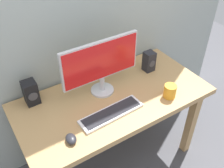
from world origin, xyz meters
TOP-DOWN VIEW (x-y plane):
  - ground_plane at (0.00, 0.00)m, footprint 6.00×6.00m
  - desk at (0.00, 0.00)m, footprint 1.40×0.69m
  - monitor at (-0.03, 0.10)m, footprint 0.58×0.17m
  - keyboard_primary at (-0.11, -0.14)m, footprint 0.45×0.14m
  - mouse at (-0.43, -0.20)m, footprint 0.07×0.09m
  - speaker_right at (0.42, 0.12)m, footprint 0.08×0.08m
  - speaker_left at (-0.51, 0.25)m, footprint 0.09×0.10m
  - coffee_mug at (0.34, -0.22)m, footprint 0.09×0.09m

SIDE VIEW (x-z plane):
  - ground_plane at x=0.00m, z-range 0.00..0.00m
  - desk at x=0.00m, z-range 0.27..1.02m
  - keyboard_primary at x=-0.11m, z-range 0.74..0.76m
  - mouse at x=-0.43m, z-range 0.74..0.78m
  - coffee_mug at x=0.34m, z-range 0.74..0.84m
  - speaker_right at x=0.42m, z-range 0.74..0.91m
  - speaker_left at x=-0.51m, z-range 0.74..0.92m
  - monitor at x=-0.03m, z-range 0.78..1.19m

